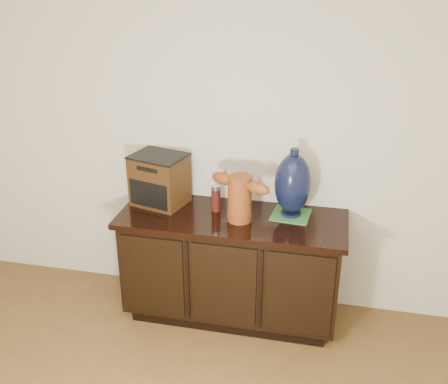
% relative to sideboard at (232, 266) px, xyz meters
% --- Properties ---
extents(sideboard, '(1.46, 0.56, 0.75)m').
position_rel_sideboard_xyz_m(sideboard, '(0.00, 0.00, 0.00)').
color(sideboard, black).
rests_on(sideboard, ground).
extents(terracotta_vessel, '(0.41, 0.24, 0.30)m').
position_rel_sideboard_xyz_m(terracotta_vessel, '(0.05, -0.04, 0.54)').
color(terracotta_vessel, brown).
rests_on(terracotta_vessel, sideboard).
extents(tv_radio, '(0.40, 0.35, 0.34)m').
position_rel_sideboard_xyz_m(tv_radio, '(-0.51, 0.10, 0.54)').
color(tv_radio, '#361F0D').
rests_on(tv_radio, sideboard).
extents(green_mat, '(0.26, 0.26, 0.01)m').
position_rel_sideboard_xyz_m(green_mat, '(0.37, 0.10, 0.37)').
color(green_mat, '#306C31').
rests_on(green_mat, sideboard).
extents(lamp_base, '(0.25, 0.25, 0.44)m').
position_rel_sideboard_xyz_m(lamp_base, '(0.37, 0.10, 0.59)').
color(lamp_base, black).
rests_on(lamp_base, green_mat).
extents(spray_can, '(0.06, 0.06, 0.18)m').
position_rel_sideboard_xyz_m(spray_can, '(-0.12, 0.07, 0.45)').
color(spray_can, '#5E1710').
rests_on(spray_can, sideboard).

